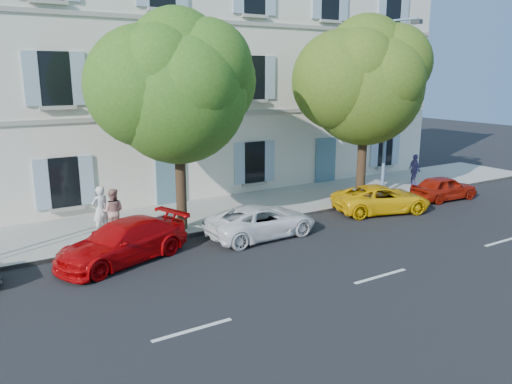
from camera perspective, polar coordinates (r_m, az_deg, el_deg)
ground at (r=18.05m, az=4.95°, el=-5.35°), size 90.00×90.00×0.00m
sidewalk at (r=21.60m, az=-2.08°, el=-1.95°), size 36.00×4.50×0.15m
kerb at (r=19.81m, az=1.03°, el=-3.35°), size 36.00×0.16×0.16m
building at (r=26.00m, az=-8.65°, el=13.70°), size 28.00×7.00×12.00m
car_red_coupe at (r=16.26m, az=-14.99°, el=-5.52°), size 4.75×3.10×1.28m
car_white_coupe at (r=18.07m, az=0.64°, el=-3.36°), size 4.19×2.02×1.15m
car_yellow_supercar at (r=21.92m, az=14.16°, el=-0.76°), size 4.56×3.01×1.16m
car_red_hatchback at (r=24.97m, az=20.68°, el=0.46°), size 3.45×1.59×1.15m
tree_left at (r=18.08m, az=-8.95°, el=10.96°), size 4.93×4.93×7.64m
tree_right at (r=22.90m, az=12.38°, el=11.59°), size 5.10×5.10×7.86m
street_lamp at (r=23.94m, az=15.07°, el=10.23°), size 0.30×1.70×7.96m
pedestrian_a at (r=18.59m, az=-17.34°, el=-2.03°), size 0.73×0.58×1.77m
pedestrian_b at (r=18.56m, az=-16.04°, el=-2.14°), size 1.01×0.93×1.67m
pedestrian_c at (r=26.96m, az=17.67°, el=2.43°), size 0.67×1.02×1.62m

